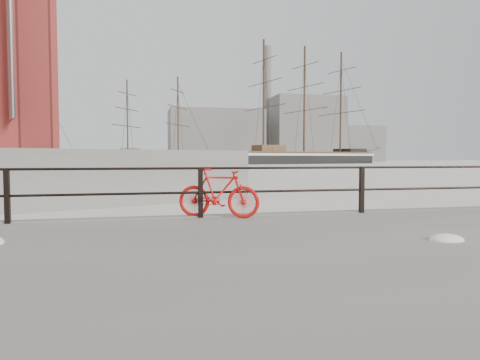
{
  "coord_description": "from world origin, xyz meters",
  "views": [
    {
      "loc": [
        -4.59,
        -8.55,
        1.54
      ],
      "look_at": [
        -2.32,
        1.5,
        1.0
      ],
      "focal_mm": 32.0,
      "sensor_mm": 36.0,
      "label": 1
    }
  ],
  "objects": [
    {
      "name": "industrial_east",
      "position": [
        78.0,
        150.0,
        7.0
      ],
      "size": [
        20.0,
        16.0,
        14.0
      ],
      "primitive_type": "cube",
      "color": "gray",
      "rests_on": "ground"
    },
    {
      "name": "ground",
      "position": [
        0.0,
        0.0,
        0.0
      ],
      "size": [
        400.0,
        400.0,
        0.0
      ],
      "primitive_type": "plane",
      "color": "white",
      "rests_on": "ground"
    },
    {
      "name": "bicycle",
      "position": [
        -3.16,
        -0.25,
        0.84
      ],
      "size": [
        1.59,
        0.9,
        0.99
      ],
      "primitive_type": "imported",
      "rotation": [
        0.0,
        0.0,
        -0.43
      ],
      "color": "red",
      "rests_on": "promenade"
    },
    {
      "name": "schooner_mid",
      "position": [
        -2.73,
        83.48,
        0.0
      ],
      "size": [
        28.18,
        22.64,
        19.06
      ],
      "primitive_type": null,
      "rotation": [
        0.0,
        0.0,
        -0.52
      ],
      "color": "beige",
      "rests_on": "ground"
    },
    {
      "name": "smokestack",
      "position": [
        42.0,
        150.0,
        22.0
      ],
      "size": [
        2.8,
        2.8,
        44.0
      ],
      "primitive_type": "cylinder",
      "color": "gray",
      "rests_on": "ground"
    },
    {
      "name": "industrial_mid",
      "position": [
        55.0,
        145.0,
        12.0
      ],
      "size": [
        26.0,
        20.0,
        24.0
      ],
      "primitive_type": "cube",
      "color": "gray",
      "rests_on": "ground"
    },
    {
      "name": "barque_black",
      "position": [
        34.88,
        93.11,
        0.0
      ],
      "size": [
        56.36,
        32.63,
        30.77
      ],
      "primitive_type": null,
      "rotation": [
        0.0,
        0.0,
        0.3
      ],
      "color": "black",
      "rests_on": "ground"
    },
    {
      "name": "guardrail",
      "position": [
        0.0,
        -0.15,
        0.85
      ],
      "size": [
        28.0,
        0.1,
        1.0
      ],
      "primitive_type": null,
      "color": "black",
      "rests_on": "promenade"
    },
    {
      "name": "industrial_west",
      "position": [
        20.0,
        140.0,
        9.0
      ],
      "size": [
        32.0,
        18.0,
        18.0
      ],
      "primitive_type": "cube",
      "color": "gray",
      "rests_on": "ground"
    },
    {
      "name": "schooner_left",
      "position": [
        -28.05,
        73.22,
        0.0
      ],
      "size": [
        24.91,
        16.06,
        17.6
      ],
      "primitive_type": null,
      "rotation": [
        0.0,
        0.0,
        0.26
      ],
      "color": "silver",
      "rests_on": "ground"
    }
  ]
}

